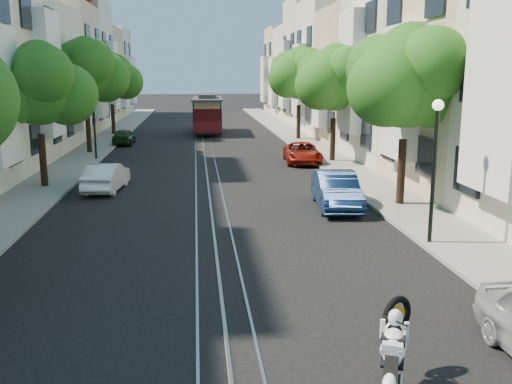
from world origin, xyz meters
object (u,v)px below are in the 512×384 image
object	(u,v)px
tree_w_d	(112,78)
lamp_east	(435,150)
tree_e_d	(300,75)
sportbike_rider	(394,347)
tree_e_b	(408,80)
lamp_west	(94,111)
cable_car	(208,112)
parked_car_w_mid	(106,177)
tree_w_c	(86,72)
parked_car_w_far	(124,137)
tree_e_c	(336,80)
parked_car_e_mid	(336,190)
tree_w_b	(39,87)
parked_car_e_far	(302,153)

from	to	relation	value
tree_w_d	lamp_east	xyz separation A→B (m)	(13.44, -31.98, -1.75)
tree_e_d	sportbike_rider	distance (m)	35.08
tree_e_b	lamp_west	size ratio (longest dim) A/B	1.61
tree_e_b	lamp_west	distance (m)	18.90
cable_car	parked_car_w_mid	xyz separation A→B (m)	(-4.90, -23.58, -1.17)
sportbike_rider	tree_w_c	bearing A→B (deg)	131.66
tree_w_c	lamp_west	xyz separation A→B (m)	(0.84, -2.98, -2.22)
tree_e_b	parked_car_w_mid	size ratio (longest dim) A/B	1.82
tree_w_d	parked_car_w_far	distance (m)	7.77
tree_e_c	parked_car_e_mid	size ratio (longest dim) A/B	1.57
cable_car	tree_w_c	bearing A→B (deg)	-121.18
cable_car	parked_car_w_far	bearing A→B (deg)	-128.34
lamp_west	parked_car_w_mid	distance (m)	9.30
tree_w_b	tree_w_d	bearing A→B (deg)	90.00
parked_car_e_mid	tree_e_c	bearing A→B (deg)	81.33
tree_e_b	tree_e_c	world-z (taller)	tree_e_b
parked_car_w_far	sportbike_rider	bearing A→B (deg)	106.05
tree_w_c	cable_car	bearing A→B (deg)	57.03
sportbike_rider	parked_car_e_mid	distance (m)	12.70
parked_car_w_far	parked_car_e_mid	bearing A→B (deg)	118.86
tree_e_c	tree_w_d	distance (m)	21.53
parked_car_e_mid	tree_w_b	bearing A→B (deg)	161.50
tree_e_d	tree_w_b	distance (m)	22.28
tree_w_d	parked_car_e_mid	bearing A→B (deg)	-66.32
tree_e_c	tree_e_d	xyz separation A→B (m)	(0.00, 11.00, 0.27)
lamp_east	parked_car_w_mid	world-z (taller)	lamp_east
tree_w_d	tree_w_b	bearing A→B (deg)	-90.00
tree_e_c	sportbike_rider	size ratio (longest dim) A/B	4.06
lamp_west	parked_car_w_far	world-z (taller)	lamp_west
cable_car	parked_car_e_mid	size ratio (longest dim) A/B	1.89
tree_w_d	parked_car_w_mid	bearing A→B (deg)	-83.15
parked_car_e_mid	tree_e_b	bearing A→B (deg)	4.51
lamp_west	parked_car_e_far	size ratio (longest dim) A/B	1.00
parked_car_w_mid	tree_w_c	bearing A→B (deg)	-70.90
parked_car_e_far	tree_w_c	bearing A→B (deg)	162.19
tree_w_b	lamp_west	size ratio (longest dim) A/B	1.51
cable_car	parked_car_e_mid	world-z (taller)	cable_car
tree_w_c	parked_car_w_far	bearing A→B (deg)	71.27
lamp_east	lamp_west	distance (m)	21.97
tree_w_b	cable_car	size ratio (longest dim) A/B	0.80
parked_car_e_mid	parked_car_w_far	xyz separation A→B (m)	(-10.30, 20.54, -0.11)
parked_car_e_mid	cable_car	bearing A→B (deg)	103.01
parked_car_e_far	lamp_west	bearing A→B (deg)	174.00
parked_car_e_mid	parked_car_w_far	world-z (taller)	parked_car_e_mid
tree_w_d	sportbike_rider	bearing A→B (deg)	-76.24
parked_car_w_far	parked_car_w_mid	bearing A→B (deg)	96.42
tree_e_b	parked_car_w_mid	xyz separation A→B (m)	(-11.66, 4.20, -4.13)
tree_e_d	parked_car_e_far	world-z (taller)	tree_e_d
lamp_east	lamp_west	world-z (taller)	same
lamp_west	parked_car_e_mid	distance (m)	17.19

